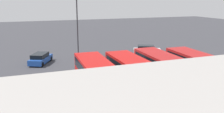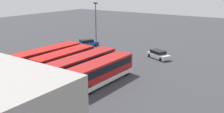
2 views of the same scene
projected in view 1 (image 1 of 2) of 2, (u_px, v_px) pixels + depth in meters
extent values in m
plane|color=#38383D|center=(115.00, 64.00, 32.54)|extent=(140.00, 140.00, 0.00)
cube|color=#A51919|center=(205.00, 70.00, 24.00)|extent=(2.78, 10.65, 2.60)
cube|color=silver|center=(204.00, 80.00, 24.24)|extent=(2.82, 10.69, 0.55)
cube|color=black|center=(206.00, 64.00, 23.86)|extent=(2.82, 9.85, 0.90)
cube|color=black|center=(175.00, 53.00, 28.75)|extent=(2.25, 0.11, 1.10)
cylinder|color=black|center=(173.00, 71.00, 27.47)|extent=(0.32, 1.11, 1.10)
cylinder|color=black|center=(189.00, 69.00, 28.19)|extent=(0.32, 1.11, 1.10)
cylinder|color=black|center=(224.00, 96.00, 20.31)|extent=(0.32, 1.11, 1.10)
cube|color=#A51919|center=(171.00, 72.00, 23.17)|extent=(2.80, 11.86, 2.60)
cube|color=silver|center=(171.00, 82.00, 23.41)|extent=(2.84, 11.90, 0.55)
cube|color=black|center=(172.00, 66.00, 23.03)|extent=(2.84, 11.06, 0.90)
cube|color=black|center=(144.00, 53.00, 28.48)|extent=(2.25, 0.11, 1.10)
cylinder|color=black|center=(140.00, 71.00, 27.20)|extent=(0.32, 1.11, 1.10)
cylinder|color=black|center=(158.00, 70.00, 27.92)|extent=(0.32, 1.11, 1.10)
cylinder|color=black|center=(190.00, 103.00, 18.93)|extent=(0.32, 1.11, 1.10)
cylinder|color=black|center=(213.00, 99.00, 19.65)|extent=(0.32, 1.11, 1.10)
cube|color=#B71411|center=(138.00, 76.00, 22.00)|extent=(2.58, 10.64, 2.60)
cube|color=silver|center=(137.00, 87.00, 22.24)|extent=(2.62, 10.68, 0.55)
cube|color=black|center=(138.00, 70.00, 21.86)|extent=(2.64, 9.84, 0.90)
cube|color=black|center=(116.00, 57.00, 26.73)|extent=(2.25, 0.07, 1.10)
cylinder|color=black|center=(111.00, 76.00, 25.44)|extent=(0.30, 1.10, 1.10)
cylinder|color=black|center=(131.00, 74.00, 26.21)|extent=(0.30, 1.10, 1.10)
cylinder|color=black|center=(147.00, 107.00, 18.31)|extent=(0.30, 1.10, 1.10)
cylinder|color=black|center=(172.00, 102.00, 19.08)|extent=(0.30, 1.10, 1.10)
cube|color=#B71411|center=(101.00, 81.00, 20.69)|extent=(3.03, 11.94, 2.60)
cube|color=silver|center=(101.00, 92.00, 20.93)|extent=(3.07, 11.98, 0.55)
cube|color=black|center=(101.00, 74.00, 20.55)|extent=(3.06, 11.14, 0.90)
cube|color=black|center=(86.00, 58.00, 26.05)|extent=(2.25, 0.15, 1.10)
cylinder|color=black|center=(79.00, 79.00, 24.79)|extent=(0.34, 1.11, 1.10)
cylinder|color=black|center=(100.00, 76.00, 25.47)|extent=(0.34, 1.11, 1.10)
cube|color=silver|center=(147.00, 51.00, 37.82)|extent=(4.56, 3.39, 0.70)
cube|color=black|center=(146.00, 47.00, 37.69)|extent=(2.97, 2.54, 0.55)
cylinder|color=black|center=(156.00, 51.00, 38.54)|extent=(0.67, 0.47, 0.64)
cylinder|color=black|center=(157.00, 54.00, 36.99)|extent=(0.67, 0.47, 0.64)
cylinder|color=black|center=(137.00, 51.00, 38.76)|extent=(0.67, 0.47, 0.64)
cylinder|color=black|center=(138.00, 53.00, 37.21)|extent=(0.67, 0.47, 0.64)
cube|color=#1E479E|center=(41.00, 60.00, 32.55)|extent=(3.55, 4.73, 0.70)
cube|color=black|center=(40.00, 55.00, 32.21)|extent=(2.63, 3.08, 0.55)
cylinder|color=black|center=(40.00, 58.00, 34.21)|extent=(0.48, 0.67, 0.64)
cylinder|color=black|center=(51.00, 58.00, 34.06)|extent=(0.48, 0.67, 0.64)
cylinder|color=black|center=(30.00, 64.00, 31.13)|extent=(0.48, 0.67, 0.64)
cylinder|color=black|center=(42.00, 64.00, 30.98)|extent=(0.48, 0.67, 0.64)
cylinder|color=#38383D|center=(78.00, 32.00, 30.58)|extent=(0.16, 0.16, 8.94)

